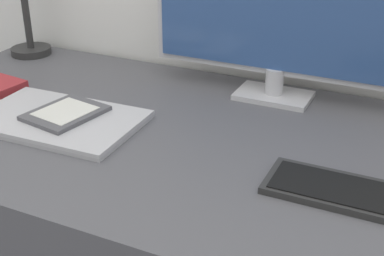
# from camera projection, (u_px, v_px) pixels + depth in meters

# --- Properties ---
(monitor) EXTENTS (0.61, 0.11, 0.40)m
(monitor) POSITION_uv_depth(u_px,v_px,m) (280.00, 7.00, 1.17)
(monitor) COLOR #B7B7BC
(monitor) RESTS_ON desk
(keyboard) EXTENTS (0.33, 0.12, 0.01)m
(keyboard) POSITION_uv_depth(u_px,v_px,m) (366.00, 197.00, 0.87)
(keyboard) COLOR #282828
(keyboard) RESTS_ON desk
(laptop) EXTENTS (0.35, 0.23, 0.02)m
(laptop) POSITION_uv_depth(u_px,v_px,m) (58.00, 120.00, 1.13)
(laptop) COLOR #A3A3A8
(laptop) RESTS_ON desk
(ereader) EXTENTS (0.15, 0.17, 0.01)m
(ereader) POSITION_uv_depth(u_px,v_px,m) (65.00, 113.00, 1.13)
(ereader) COLOR #4C4C51
(ereader) RESTS_ON laptop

